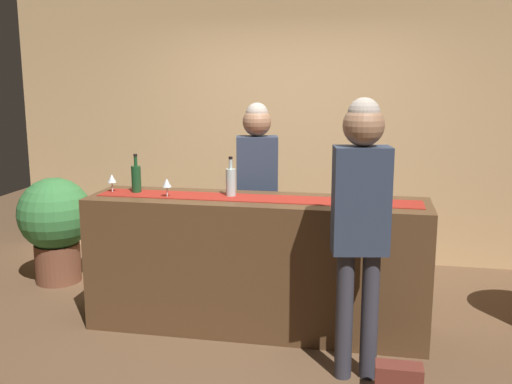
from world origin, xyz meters
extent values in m
plane|color=brown|center=(0.00, 0.00, 0.00)|extent=(10.00, 10.00, 0.00)
cube|color=tan|center=(0.00, 1.90, 1.45)|extent=(6.00, 0.12, 2.90)
cube|color=#543821|center=(0.00, 0.00, 0.51)|extent=(2.53, 0.60, 1.01)
cube|color=maroon|center=(0.00, 0.00, 1.02)|extent=(2.41, 0.28, 0.01)
cylinder|color=#194723|center=(-0.95, 0.04, 1.12)|extent=(0.07, 0.07, 0.21)
cylinder|color=#194723|center=(-0.95, 0.04, 1.26)|extent=(0.03, 0.03, 0.08)
cylinder|color=black|center=(-0.95, 0.04, 1.31)|extent=(0.03, 0.03, 0.02)
cylinder|color=#B2C6C1|center=(-0.20, 0.04, 1.12)|extent=(0.07, 0.07, 0.21)
cylinder|color=#B2C6C1|center=(-0.20, 0.04, 1.26)|extent=(0.03, 0.03, 0.08)
cylinder|color=black|center=(-0.20, 0.04, 1.31)|extent=(0.03, 0.03, 0.02)
cylinder|color=silver|center=(0.86, -0.06, 1.02)|extent=(0.06, 0.06, 0.00)
cylinder|color=silver|center=(0.86, -0.06, 1.05)|extent=(0.01, 0.01, 0.08)
cone|color=silver|center=(0.86, -0.06, 1.12)|extent=(0.07, 0.07, 0.06)
cylinder|color=silver|center=(-0.66, -0.09, 1.02)|extent=(0.06, 0.06, 0.00)
cylinder|color=silver|center=(-0.66, -0.09, 1.05)|extent=(0.01, 0.01, 0.08)
cone|color=silver|center=(-0.66, -0.09, 1.12)|extent=(0.07, 0.07, 0.06)
cylinder|color=silver|center=(-1.14, 0.02, 1.02)|extent=(0.06, 0.06, 0.00)
cylinder|color=silver|center=(-1.14, 0.02, 1.05)|extent=(0.01, 0.01, 0.08)
cone|color=silver|center=(-1.14, 0.02, 1.12)|extent=(0.07, 0.07, 0.06)
cylinder|color=#26262B|center=(-0.03, 0.60, 0.39)|extent=(0.11, 0.11, 0.79)
cylinder|color=#26262B|center=(-0.19, 0.56, 0.39)|extent=(0.11, 0.11, 0.79)
cube|color=#2D384C|center=(-0.11, 0.58, 1.10)|extent=(0.37, 0.27, 0.63)
sphere|color=#9E7051|center=(-0.11, 0.58, 1.53)|extent=(0.24, 0.24, 0.24)
sphere|color=#AD9E8E|center=(-0.11, 0.58, 1.60)|extent=(0.18, 0.18, 0.18)
cylinder|color=#33333D|center=(0.70, -0.64, 0.42)|extent=(0.11, 0.11, 0.83)
cylinder|color=#33333D|center=(0.85, -0.61, 0.42)|extent=(0.11, 0.11, 0.83)
cube|color=#2D384C|center=(0.77, -0.63, 1.16)|extent=(0.37, 0.26, 0.66)
sphere|color=#9E7051|center=(0.77, -0.63, 1.62)|extent=(0.25, 0.25, 0.25)
sphere|color=#AD9E8E|center=(0.77, -0.63, 1.69)|extent=(0.19, 0.19, 0.19)
cylinder|color=brown|center=(-2.03, 0.66, 0.18)|extent=(0.42, 0.42, 0.36)
sphere|color=#387A3D|center=(-2.03, 0.66, 0.65)|extent=(0.67, 0.67, 0.67)
cube|color=brown|center=(1.04, -0.85, 0.11)|extent=(0.28, 0.14, 0.22)
camera|label=1|loc=(0.83, -4.21, 1.91)|focal=41.64mm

